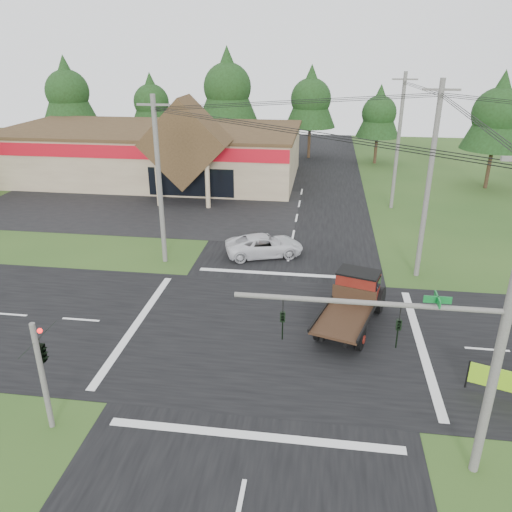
# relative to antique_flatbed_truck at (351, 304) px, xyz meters

# --- Properties ---
(ground) EXTENTS (120.00, 120.00, 0.00)m
(ground) POSITION_rel_antique_flatbed_truck_xyz_m (-3.69, -1.26, -1.28)
(ground) COLOR #244418
(ground) RESTS_ON ground
(road_ns) EXTENTS (12.00, 120.00, 0.02)m
(road_ns) POSITION_rel_antique_flatbed_truck_xyz_m (-3.69, -1.26, -1.27)
(road_ns) COLOR black
(road_ns) RESTS_ON ground
(road_ew) EXTENTS (120.00, 12.00, 0.02)m
(road_ew) POSITION_rel_antique_flatbed_truck_xyz_m (-3.69, -1.26, -1.27)
(road_ew) COLOR black
(road_ew) RESTS_ON ground
(parking_apron) EXTENTS (28.00, 14.00, 0.02)m
(parking_apron) POSITION_rel_antique_flatbed_truck_xyz_m (-17.69, 17.74, -1.27)
(parking_apron) COLOR black
(parking_apron) RESTS_ON ground
(cvs_building) EXTENTS (30.40, 18.20, 9.19)m
(cvs_building) POSITION_rel_antique_flatbed_truck_xyz_m (-19.40, 28.31, 1.49)
(cvs_building) COLOR gray
(cvs_building) RESTS_ON ground
(traffic_signal_mast) EXTENTS (8.12, 0.24, 7.00)m
(traffic_signal_mast) POSITION_rel_antique_flatbed_truck_xyz_m (2.12, -8.76, 3.14)
(traffic_signal_mast) COLOR #595651
(traffic_signal_mast) RESTS_ON ground
(traffic_signal_corner) EXTENTS (0.53, 2.48, 4.40)m
(traffic_signal_corner) POSITION_rel_antique_flatbed_truck_xyz_m (-11.19, -8.58, 2.24)
(traffic_signal_corner) COLOR #595651
(traffic_signal_corner) RESTS_ON ground
(utility_pole_nr) EXTENTS (2.00, 0.30, 11.00)m
(utility_pole_nr) POSITION_rel_antique_flatbed_truck_xyz_m (3.81, -8.76, 4.35)
(utility_pole_nr) COLOR #595651
(utility_pole_nr) RESTS_ON ground
(utility_pole_nw) EXTENTS (2.00, 0.30, 10.50)m
(utility_pole_nw) POSITION_rel_antique_flatbed_truck_xyz_m (-11.69, 6.74, 4.10)
(utility_pole_nw) COLOR #595651
(utility_pole_nw) RESTS_ON ground
(utility_pole_ne) EXTENTS (2.00, 0.30, 11.50)m
(utility_pole_ne) POSITION_rel_antique_flatbed_truck_xyz_m (4.31, 6.74, 4.60)
(utility_pole_ne) COLOR #595651
(utility_pole_ne) RESTS_ON ground
(utility_pole_n) EXTENTS (2.00, 0.30, 11.20)m
(utility_pole_n) POSITION_rel_antique_flatbed_truck_xyz_m (4.31, 20.74, 4.45)
(utility_pole_n) COLOR #595651
(utility_pole_n) RESTS_ON ground
(tree_row_a) EXTENTS (6.72, 6.72, 12.12)m
(tree_row_a) POSITION_rel_antique_flatbed_truck_xyz_m (-33.69, 38.74, 6.76)
(tree_row_a) COLOR #332316
(tree_row_a) RESTS_ON ground
(tree_row_b) EXTENTS (5.60, 5.60, 10.10)m
(tree_row_b) POSITION_rel_antique_flatbed_truck_xyz_m (-23.69, 40.74, 5.42)
(tree_row_b) COLOR #332316
(tree_row_b) RESTS_ON ground
(tree_row_c) EXTENTS (7.28, 7.28, 13.13)m
(tree_row_c) POSITION_rel_antique_flatbed_truck_xyz_m (-13.69, 39.74, 7.44)
(tree_row_c) COLOR #332316
(tree_row_c) RESTS_ON ground
(tree_row_d) EXTENTS (6.16, 6.16, 11.11)m
(tree_row_d) POSITION_rel_antique_flatbed_truck_xyz_m (-3.69, 40.74, 6.09)
(tree_row_d) COLOR #332316
(tree_row_d) RESTS_ON ground
(tree_row_e) EXTENTS (5.04, 5.04, 9.09)m
(tree_row_e) POSITION_rel_antique_flatbed_truck_xyz_m (4.31, 38.74, 4.75)
(tree_row_e) COLOR #332316
(tree_row_e) RESTS_ON ground
(tree_side_ne) EXTENTS (6.16, 6.16, 11.11)m
(tree_side_ne) POSITION_rel_antique_flatbed_truck_xyz_m (14.31, 28.74, 6.09)
(tree_side_ne) COLOR #332316
(tree_side_ne) RESTS_ON ground
(antique_flatbed_truck) EXTENTS (4.05, 6.56, 2.57)m
(antique_flatbed_truck) POSITION_rel_antique_flatbed_truck_xyz_m (0.00, 0.00, 0.00)
(antique_flatbed_truck) COLOR #5C120D
(antique_flatbed_truck) RESTS_ON ground
(white_pickup) EXTENTS (5.66, 3.91, 1.44)m
(white_pickup) POSITION_rel_antique_flatbed_truck_xyz_m (-5.36, 8.60, -0.57)
(white_pickup) COLOR silver
(white_pickup) RESTS_ON ground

